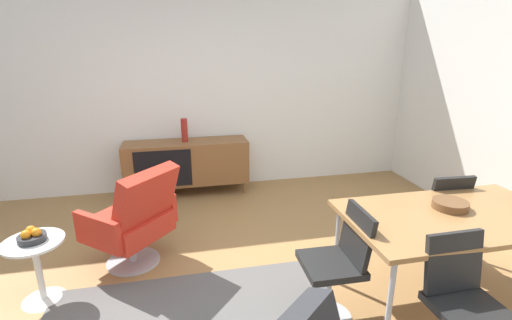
% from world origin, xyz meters
% --- Properties ---
extents(ground_plane, '(8.32, 8.32, 0.00)m').
position_xyz_m(ground_plane, '(0.00, 0.00, 0.00)').
color(ground_plane, '#9E7242').
extents(wall_back, '(6.80, 0.12, 2.80)m').
position_xyz_m(wall_back, '(0.00, 2.60, 1.40)').
color(wall_back, white).
rests_on(wall_back, ground_plane).
extents(sideboard, '(1.60, 0.45, 0.72)m').
position_xyz_m(sideboard, '(-0.06, 2.30, 0.44)').
color(sideboard, brown).
rests_on(sideboard, ground_plane).
extents(vase_cobalt, '(0.08, 0.08, 0.30)m').
position_xyz_m(vase_cobalt, '(-0.07, 2.30, 0.87)').
color(vase_cobalt, maroon).
rests_on(vase_cobalt, sideboard).
extents(dining_table, '(1.60, 0.90, 0.74)m').
position_xyz_m(dining_table, '(1.78, -0.35, 0.70)').
color(dining_table, olive).
rests_on(dining_table, ground_plane).
extents(wooden_bowl_on_table, '(0.26, 0.26, 0.06)m').
position_xyz_m(wooden_bowl_on_table, '(1.82, -0.25, 0.77)').
color(wooden_bowl_on_table, brown).
rests_on(wooden_bowl_on_table, dining_table).
extents(dining_chair_near_window, '(0.43, 0.41, 0.86)m').
position_xyz_m(dining_chair_near_window, '(0.89, -0.35, 0.47)').
color(dining_chair_near_window, black).
rests_on(dining_chair_near_window, ground_plane).
extents(dining_chair_back_right, '(0.42, 0.44, 0.86)m').
position_xyz_m(dining_chair_back_right, '(2.13, 0.21, 0.47)').
color(dining_chair_back_right, black).
rests_on(dining_chair_back_right, ground_plane).
extents(dining_chair_front_left, '(0.40, 0.43, 0.86)m').
position_xyz_m(dining_chair_front_left, '(1.43, -0.91, 0.47)').
color(dining_chair_front_left, black).
rests_on(dining_chair_front_left, ground_plane).
extents(lounge_chair_red, '(0.91, 0.91, 0.95)m').
position_xyz_m(lounge_chair_red, '(-0.58, 0.68, 0.47)').
color(lounge_chair_red, red).
rests_on(lounge_chair_red, ground_plane).
extents(side_table_round, '(0.44, 0.44, 0.52)m').
position_xyz_m(side_table_round, '(-1.28, 0.32, 0.32)').
color(side_table_round, white).
rests_on(side_table_round, ground_plane).
extents(fruit_bowl, '(0.20, 0.20, 0.11)m').
position_xyz_m(fruit_bowl, '(-1.28, 0.32, 0.56)').
color(fruit_bowl, '#262628').
rests_on(fruit_bowl, side_table_round).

